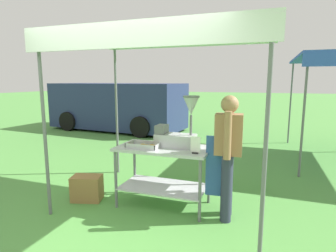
{
  "coord_description": "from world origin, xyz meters",
  "views": [
    {
      "loc": [
        1.56,
        -2.69,
        1.79
      ],
      "look_at": [
        0.23,
        1.07,
        1.13
      ],
      "focal_mm": 29.65,
      "sensor_mm": 36.0,
      "label": 1
    }
  ],
  "objects_px": {
    "van_navy": "(118,106)",
    "donut_tray": "(144,146)",
    "vendor": "(228,151)",
    "donut_cart": "(163,162)",
    "supply_crate": "(87,188)",
    "donut_fryer": "(179,130)",
    "stall_canopy": "(166,42)",
    "menu_sign": "(195,146)"
  },
  "relations": [
    {
      "from": "vendor",
      "to": "supply_crate",
      "type": "height_order",
      "value": "vendor"
    },
    {
      "from": "donut_fryer",
      "to": "menu_sign",
      "type": "relative_size",
      "value": 3.29
    },
    {
      "from": "vendor",
      "to": "donut_cart",
      "type": "bearing_deg",
      "value": 175.56
    },
    {
      "from": "menu_sign",
      "to": "donut_tray",
      "type": "bearing_deg",
      "value": 174.97
    },
    {
      "from": "supply_crate",
      "to": "menu_sign",
      "type": "bearing_deg",
      "value": 1.34
    },
    {
      "from": "donut_fryer",
      "to": "menu_sign",
      "type": "distance_m",
      "value": 0.43
    },
    {
      "from": "stall_canopy",
      "to": "donut_fryer",
      "type": "relative_size",
      "value": 4.02
    },
    {
      "from": "donut_fryer",
      "to": "supply_crate",
      "type": "xyz_separation_m",
      "value": [
        -1.35,
        -0.3,
        -0.92
      ]
    },
    {
      "from": "donut_cart",
      "to": "donut_tray",
      "type": "xyz_separation_m",
      "value": [
        -0.25,
        -0.12,
        0.25
      ]
    },
    {
      "from": "stall_canopy",
      "to": "donut_tray",
      "type": "bearing_deg",
      "value": -138.68
    },
    {
      "from": "vendor",
      "to": "donut_tray",
      "type": "bearing_deg",
      "value": -177.62
    },
    {
      "from": "donut_tray",
      "to": "menu_sign",
      "type": "bearing_deg",
      "value": -5.03
    },
    {
      "from": "vendor",
      "to": "van_navy",
      "type": "distance_m",
      "value": 7.19
    },
    {
      "from": "van_navy",
      "to": "donut_tray",
      "type": "bearing_deg",
      "value": -57.24
    },
    {
      "from": "supply_crate",
      "to": "van_navy",
      "type": "relative_size",
      "value": 0.1
    },
    {
      "from": "menu_sign",
      "to": "supply_crate",
      "type": "distance_m",
      "value": 1.83
    },
    {
      "from": "donut_cart",
      "to": "menu_sign",
      "type": "height_order",
      "value": "menu_sign"
    },
    {
      "from": "donut_tray",
      "to": "donut_fryer",
      "type": "relative_size",
      "value": 0.63
    },
    {
      "from": "vendor",
      "to": "van_navy",
      "type": "xyz_separation_m",
      "value": [
        -4.69,
        5.46,
        -0.03
      ]
    },
    {
      "from": "supply_crate",
      "to": "donut_fryer",
      "type": "bearing_deg",
      "value": 12.77
    },
    {
      "from": "donut_cart",
      "to": "van_navy",
      "type": "bearing_deg",
      "value": 125.12
    },
    {
      "from": "vendor",
      "to": "supply_crate",
      "type": "bearing_deg",
      "value": -175.73
    },
    {
      "from": "vendor",
      "to": "stall_canopy",
      "type": "bearing_deg",
      "value": 169.39
    },
    {
      "from": "donut_cart",
      "to": "vendor",
      "type": "height_order",
      "value": "vendor"
    },
    {
      "from": "donut_cart",
      "to": "donut_fryer",
      "type": "distance_m",
      "value": 0.51
    },
    {
      "from": "donut_fryer",
      "to": "donut_tray",
      "type": "bearing_deg",
      "value": -155.8
    },
    {
      "from": "supply_crate",
      "to": "van_navy",
      "type": "xyz_separation_m",
      "value": [
        -2.64,
        5.61,
        0.69
      ]
    },
    {
      "from": "donut_tray",
      "to": "vendor",
      "type": "relative_size",
      "value": 0.28
    },
    {
      "from": "donut_tray",
      "to": "supply_crate",
      "type": "distance_m",
      "value": 1.14
    },
    {
      "from": "stall_canopy",
      "to": "donut_fryer",
      "type": "bearing_deg",
      "value": -4.89
    },
    {
      "from": "stall_canopy",
      "to": "van_navy",
      "type": "xyz_separation_m",
      "value": [
        -3.79,
        5.29,
        -1.43
      ]
    },
    {
      "from": "donut_cart",
      "to": "vendor",
      "type": "xyz_separation_m",
      "value": [
        0.9,
        -0.07,
        0.26
      ]
    },
    {
      "from": "donut_tray",
      "to": "donut_fryer",
      "type": "xyz_separation_m",
      "value": [
        0.44,
        0.2,
        0.22
      ]
    },
    {
      "from": "menu_sign",
      "to": "donut_fryer",
      "type": "bearing_deg",
      "value": 139.35
    },
    {
      "from": "donut_tray",
      "to": "van_navy",
      "type": "xyz_separation_m",
      "value": [
        -3.54,
        5.5,
        -0.01
      ]
    },
    {
      "from": "stall_canopy",
      "to": "donut_fryer",
      "type": "distance_m",
      "value": 1.22
    },
    {
      "from": "donut_fryer",
      "to": "van_navy",
      "type": "distance_m",
      "value": 6.64
    },
    {
      "from": "donut_tray",
      "to": "van_navy",
      "type": "distance_m",
      "value": 6.54
    },
    {
      "from": "donut_tray",
      "to": "supply_crate",
      "type": "height_order",
      "value": "donut_tray"
    },
    {
      "from": "donut_cart",
      "to": "donut_tray",
      "type": "relative_size",
      "value": 2.88
    },
    {
      "from": "donut_tray",
      "to": "vendor",
      "type": "bearing_deg",
      "value": 2.38
    },
    {
      "from": "stall_canopy",
      "to": "donut_tray",
      "type": "height_order",
      "value": "stall_canopy"
    }
  ]
}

